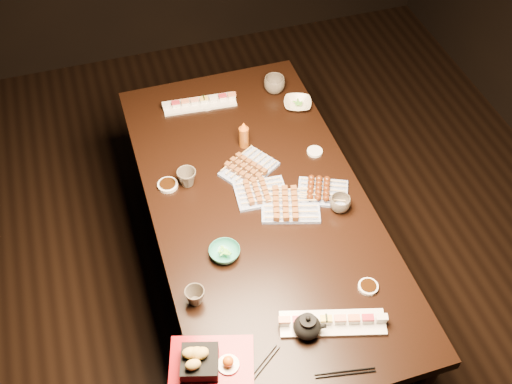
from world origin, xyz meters
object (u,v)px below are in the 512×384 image
at_px(dining_table, 259,256).
at_px(edamame_bowl_cream, 298,104).
at_px(condiment_bottle, 244,134).
at_px(teacup_near_left, 195,296).
at_px(yakitori_plate_left, 249,166).
at_px(tempura_tray, 211,361).
at_px(yakitori_plate_center, 261,190).
at_px(teapot, 307,325).
at_px(yakitori_plate_right, 291,203).
at_px(edamame_bowl_green, 225,253).
at_px(teacup_far_left, 187,178).
at_px(sushi_platter_near, 333,321).
at_px(teacup_far_right, 274,85).
at_px(sushi_platter_far, 199,101).
at_px(teacup_mid_right, 340,204).

relative_size(dining_table, edamame_bowl_cream, 13.55).
bearing_deg(condiment_bottle, teacup_near_left, -118.95).
distance_m(yakitori_plate_left, tempura_tray, 0.95).
height_order(yakitori_plate_center, teacup_near_left, teacup_near_left).
relative_size(dining_table, teacup_near_left, 23.79).
distance_m(edamame_bowl_cream, teapot, 1.23).
xyz_separation_m(yakitori_plate_right, edamame_bowl_cream, (0.25, 0.60, -0.01)).
distance_m(edamame_bowl_green, teacup_far_left, 0.42).
relative_size(sushi_platter_near, teacup_far_right, 3.66).
height_order(tempura_tray, teacup_far_left, tempura_tray).
relative_size(edamame_bowl_green, teapot, 1.04).
height_order(sushi_platter_near, yakitori_plate_center, yakitori_plate_center).
bearing_deg(teacup_far_left, dining_table, -37.29).
bearing_deg(sushi_platter_far, teacup_mid_right, 120.19).
distance_m(yakitori_plate_left, teapot, 0.83).
relative_size(teacup_near_left, teacup_far_right, 0.72).
height_order(tempura_tray, teapot, tempura_tray).
xyz_separation_m(sushi_platter_far, yakitori_plate_left, (0.10, -0.49, 0.01)).
relative_size(tempura_tray, teacup_far_left, 3.45).
bearing_deg(yakitori_plate_right, dining_table, 169.03).
bearing_deg(yakitori_plate_center, yakitori_plate_left, 97.23).
relative_size(sushi_platter_near, teacup_mid_right, 4.39).
bearing_deg(teacup_far_left, yakitori_plate_center, -28.35).
height_order(teacup_far_left, teapot, teapot).
height_order(sushi_platter_near, teacup_far_left, teacup_far_left).
bearing_deg(condiment_bottle, teapot, -93.60).
bearing_deg(yakitori_plate_center, dining_table, -110.76).
distance_m(sushi_platter_far, teacup_far_left, 0.52).
bearing_deg(yakitori_plate_right, teacup_mid_right, -2.57).
distance_m(tempura_tray, condiment_bottle, 1.11).
relative_size(sushi_platter_near, yakitori_plate_left, 1.66).
xyz_separation_m(dining_table, teacup_near_left, (-0.37, -0.39, 0.41)).
distance_m(tempura_tray, teacup_near_left, 0.28).
height_order(teacup_near_left, teacup_mid_right, teacup_near_left).
distance_m(yakitori_plate_right, teacup_far_right, 0.77).
height_order(yakitori_plate_right, yakitori_plate_left, yakitori_plate_right).
bearing_deg(tempura_tray, teacup_far_left, 98.38).
distance_m(sushi_platter_near, teacup_far_right, 1.33).
xyz_separation_m(teacup_far_right, teapot, (-0.32, -1.31, 0.01)).
bearing_deg(yakitori_plate_center, teacup_far_left, 156.03).
xyz_separation_m(dining_table, teapot, (-0.02, -0.63, 0.43)).
bearing_deg(condiment_bottle, edamame_bowl_cream, 29.09).
distance_m(yakitori_plate_center, yakitori_plate_right, 0.14).
xyz_separation_m(yakitori_plate_right, edamame_bowl_green, (-0.33, -0.15, -0.01)).
bearing_deg(teacup_far_left, teapot, -73.85).
distance_m(yakitori_plate_center, edamame_bowl_cream, 0.60).
distance_m(sushi_platter_near, teacup_far_left, 0.90).
xyz_separation_m(yakitori_plate_center, edamame_bowl_cream, (0.34, 0.49, -0.01)).
relative_size(dining_table, edamame_bowl_green, 14.64).
distance_m(yakitori_plate_center, teacup_far_right, 0.69).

